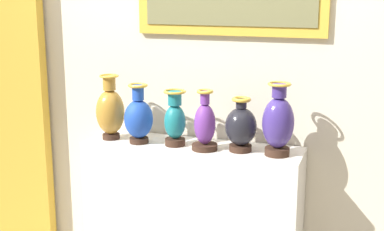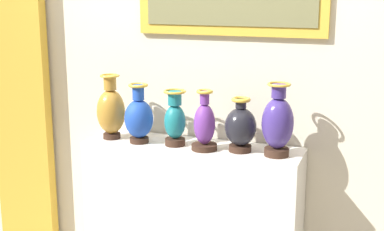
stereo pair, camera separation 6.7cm
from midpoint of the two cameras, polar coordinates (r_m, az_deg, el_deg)
display_shelf at (r=3.58m, az=-0.54°, el=-10.59°), size 1.37×0.37×0.98m
back_wall at (r=3.53m, az=0.83°, el=6.03°), size 3.48×0.14×2.95m
curtain_gold at (r=4.12m, az=-18.00°, el=0.99°), size 0.45×0.08×2.21m
vase_ochre at (r=3.55m, az=-9.01°, el=0.48°), size 0.18×0.18×0.42m
vase_sapphire at (r=3.44m, az=-6.12°, el=-0.23°), size 0.18×0.18×0.38m
vase_teal at (r=3.37m, az=-2.35°, el=-0.49°), size 0.14×0.14×0.35m
vase_violet at (r=3.28m, az=0.75°, el=-1.05°), size 0.16×0.16×0.37m
vase_onyx at (r=3.26m, az=4.50°, el=-1.17°), size 0.19×0.19×0.33m
vase_indigo at (r=3.19m, az=8.33°, el=-0.75°), size 0.18×0.18×0.43m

